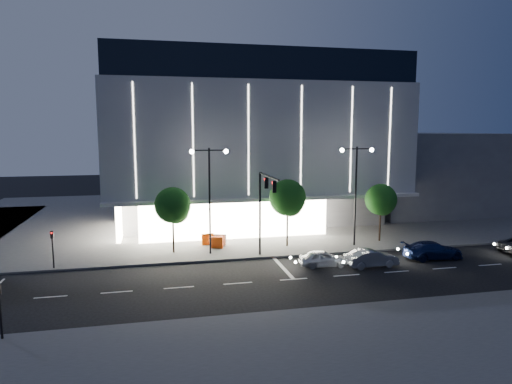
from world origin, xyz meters
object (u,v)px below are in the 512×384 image
object	(u,v)px
tree_mid	(288,200)
ped_signal_near	(0,305)
traffic_mast	(264,199)
street_lamp_west	(209,185)
tree_left	(173,207)
tree_right	(381,201)
ped_signal_far	(53,245)
barrier_c	(208,239)
street_lamp_east	(356,181)
barrier_b	(220,240)
car_lead	(323,259)
car_second	(371,258)
barrier_a	(217,243)
car_third	(433,250)

from	to	relation	value
tree_mid	ped_signal_near	bearing A→B (deg)	-142.65
traffic_mast	street_lamp_west	world-z (taller)	street_lamp_west
tree_left	tree_right	bearing A→B (deg)	-0.00
ped_signal_far	barrier_c	size ratio (longest dim) A/B	2.73
street_lamp_west	barrier_c	distance (m)	6.12
street_lamp_east	barrier_b	world-z (taller)	street_lamp_east
car_lead	barrier_b	bearing A→B (deg)	46.87
traffic_mast	street_lamp_east	xyz separation A→B (m)	(9.00, 2.66, 0.93)
traffic_mast	tree_right	xyz separation A→B (m)	(12.03, 3.68, -1.14)
tree_left	car_second	world-z (taller)	tree_left
street_lamp_west	street_lamp_east	distance (m)	13.00
ped_signal_near	barrier_a	xyz separation A→B (m)	(12.74, 15.10, -1.24)
tree_right	car_lead	size ratio (longest dim) A/B	1.49
ped_signal_far	tree_left	size ratio (longest dim) A/B	0.52
car_lead	barrier_c	world-z (taller)	car_lead
street_lamp_east	tree_mid	xyz separation A→B (m)	(-5.97, 1.02, -1.62)
tree_left	barrier_b	xyz separation A→B (m)	(4.16, 1.53, -3.38)
ped_signal_far	tree_left	bearing A→B (deg)	15.61
car_lead	car_second	bearing A→B (deg)	-98.53
tree_left	barrier_b	world-z (taller)	tree_left
street_lamp_west	barrier_a	distance (m)	5.59
street_lamp_east	ped_signal_near	bearing A→B (deg)	-151.63
street_lamp_west	car_lead	size ratio (longest dim) A/B	2.43
car_lead	car_third	world-z (taller)	car_third
ped_signal_far	barrier_c	world-z (taller)	ped_signal_far
street_lamp_east	car_third	size ratio (longest dim) A/B	1.84
street_lamp_east	traffic_mast	bearing A→B (deg)	-163.52
ped_signal_far	tree_left	distance (m)	9.61
ped_signal_near	tree_right	size ratio (longest dim) A/B	0.54
street_lamp_west	tree_left	size ratio (longest dim) A/B	1.57
ped_signal_near	tree_right	xyz separation A→B (m)	(28.03, 14.52, 2.00)
tree_left	car_third	xyz separation A→B (m)	(20.59, -6.00, -3.32)
traffic_mast	car_third	xyz separation A→B (m)	(13.62, -2.32, -4.32)
barrier_c	car_lead	bearing A→B (deg)	-55.18
tree_left	ped_signal_far	bearing A→B (deg)	-164.39
traffic_mast	car_second	bearing A→B (deg)	-22.99
car_second	barrier_a	world-z (taller)	car_second
traffic_mast	tree_mid	size ratio (longest dim) A/B	1.15
tree_mid	car_third	distance (m)	12.70
ped_signal_far	car_second	size ratio (longest dim) A/B	0.73
street_lamp_west	car_second	bearing A→B (deg)	-26.87
ped_signal_near	tree_right	bearing A→B (deg)	27.39
tree_mid	barrier_c	world-z (taller)	tree_mid
barrier_a	barrier_c	world-z (taller)	same
street_lamp_east	ped_signal_near	size ratio (longest dim) A/B	3.00
street_lamp_west	tree_right	world-z (taller)	street_lamp_west
street_lamp_east	car_second	bearing A→B (deg)	-102.21
car_lead	barrier_c	distance (m)	11.39
barrier_b	car_second	bearing A→B (deg)	-15.26
barrier_c	traffic_mast	bearing A→B (deg)	-65.46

